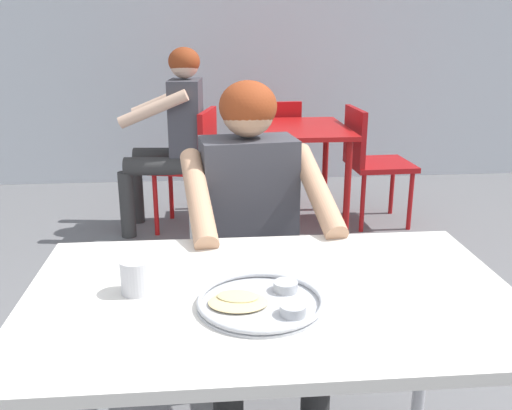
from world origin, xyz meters
The scene contains 10 objects.
table_foreground centered at (-0.07, 0.06, 0.66)m, with size 1.24×0.77×0.73m.
thali_tray centered at (-0.10, -0.01, 0.74)m, with size 0.31×0.31×0.03m.
drinking_cup centered at (-0.40, 0.09, 0.77)m, with size 0.08×0.08×0.09m.
chair_foreground centered at (-0.08, 0.90, 0.48)m, with size 0.48×0.49×0.83m.
diner_foreground centered at (-0.06, 0.68, 0.71)m, with size 0.54×0.59×1.19m.
table_background_red centered at (0.35, 2.55, 0.62)m, with size 0.77×0.81×0.71m.
chair_red_left centered at (-0.31, 2.56, 0.50)m, with size 0.48×0.51×0.84m.
chair_red_right centered at (0.92, 2.57, 0.49)m, with size 0.44×0.45×0.83m.
chair_red_far centered at (0.30, 3.12, 0.49)m, with size 0.44×0.43×0.82m.
patron_background centered at (-0.44, 2.55, 0.74)m, with size 0.58×0.52×1.24m.
Camera 1 is at (-0.22, -1.21, 1.37)m, focal length 39.34 mm.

